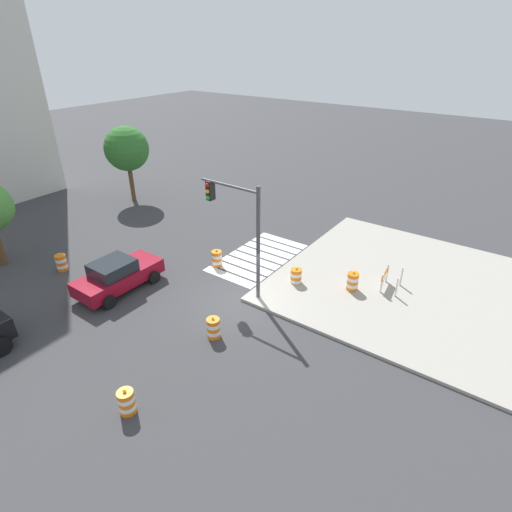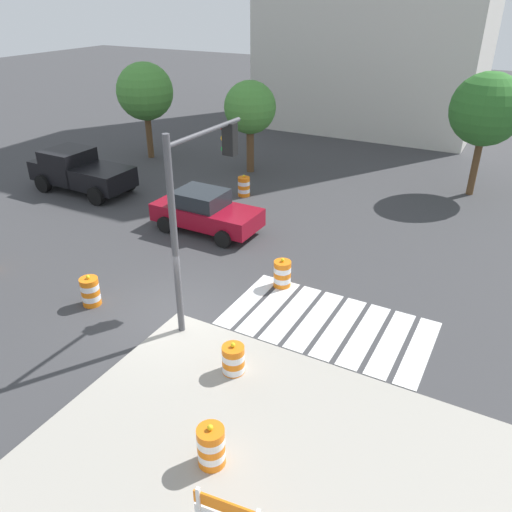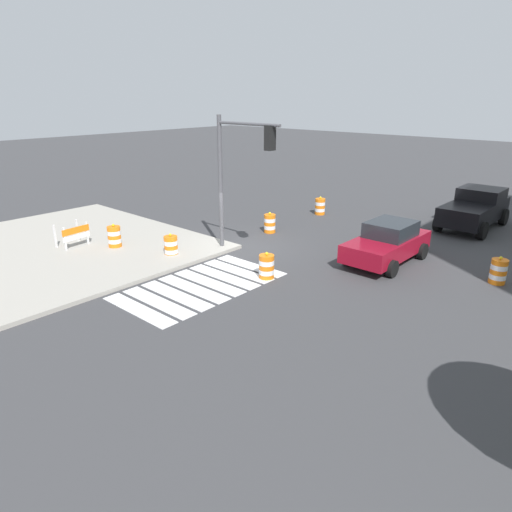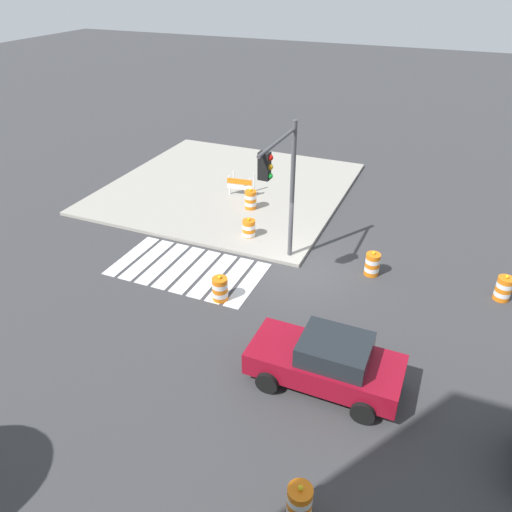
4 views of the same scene
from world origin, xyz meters
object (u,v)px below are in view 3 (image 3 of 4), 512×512
Objects in this scene: traffic_barrel_crosswalk_end at (171,247)px; traffic_barrel_on_sidewalk at (114,236)px; traffic_barrel_near_corner at (498,271)px; traffic_light_pole at (240,161)px; traffic_barrel_far_curb at (267,267)px; sports_car at (387,242)px; pickup_truck at (476,208)px; construction_barricade at (74,234)px; traffic_barrel_median_far at (270,223)px; traffic_barrel_median_near at (320,206)px.

traffic_barrel_on_sidewalk is (1.03, -2.57, 0.15)m from traffic_barrel_crosswalk_end.
traffic_barrel_near_corner is 0.19× the size of traffic_light_pole.
traffic_barrel_crosswalk_end and traffic_barrel_far_curb have the same top height.
sports_car is at bearing -82.05° from traffic_barrel_near_corner.
pickup_truck is 3.92× the size of construction_barricade.
construction_barricade reaches higher than traffic_barrel_crosswalk_end.
traffic_barrel_median_far is 1.00× the size of traffic_barrel_on_sidewalk.
construction_barricade is (7.66, -4.62, 0.27)m from traffic_barrel_median_far.
traffic_barrel_median_far is at bearing -42.68° from pickup_truck.
traffic_barrel_near_corner and traffic_barrel_far_curb have the same top height.
pickup_truck is 5.06× the size of traffic_barrel_median_far.
traffic_barrel_far_curb is (4.58, -2.45, -0.36)m from sports_car.
traffic_light_pole reaches higher than construction_barricade.
traffic_barrel_crosswalk_end is at bearing -79.32° from traffic_barrel_far_curb.
traffic_barrel_median_near is (-10.12, 0.53, 0.00)m from traffic_barrel_crosswalk_end.
traffic_barrel_median_far is at bearing -87.23° from traffic_barrel_near_corner.
pickup_truck reaches higher than traffic_barrel_on_sidewalk.
construction_barricade is (12.29, -4.43, 0.27)m from traffic_barrel_median_near.
traffic_barrel_median_far is at bearing 172.46° from traffic_barrel_crosswalk_end.
traffic_barrel_median_near is 4.63m from traffic_barrel_median_far.
traffic_barrel_on_sidewalk reaches higher than traffic_barrel_median_far.
traffic_barrel_crosswalk_end is 1.00× the size of traffic_barrel_far_curb.
traffic_barrel_median_far is at bearing 148.89° from construction_barricade.
traffic_light_pole is (-2.16, 1.94, 3.46)m from traffic_barrel_crosswalk_end.
traffic_barrel_near_corner is 11.22m from traffic_barrel_median_near.
pickup_truck is 5.06× the size of traffic_barrel_far_curb.
construction_barricade is (1.14, -1.33, 0.12)m from traffic_barrel_on_sidewalk.
pickup_truck is at bearing 143.82° from traffic_barrel_on_sidewalk.
pickup_truck is 17.66m from traffic_barrel_on_sidewalk.
traffic_light_pole is at bearing 10.05° from traffic_barrel_median_near.
traffic_barrel_crosswalk_end is at bearing -42.00° from traffic_light_pole.
pickup_truck is at bearing 137.32° from traffic_barrel_median_far.
pickup_truck is at bearing 173.26° from sports_car.
construction_barricade is at bearing -70.23° from traffic_barrel_far_curb.
traffic_barrel_far_curb is at bearing -28.13° from sports_car.
traffic_barrel_on_sidewalk is at bearing 130.56° from construction_barricade.
traffic_barrel_median_near is 0.19× the size of traffic_light_pole.
traffic_barrel_median_near is 1.00× the size of traffic_barrel_far_curb.
traffic_barrel_crosswalk_end is at bearing -3.01° from traffic_barrel_median_near.
pickup_truck reaches higher than traffic_barrel_crosswalk_end.
pickup_truck is 7.89m from traffic_barrel_near_corner.
construction_barricade reaches higher than traffic_barrel_near_corner.
pickup_truck reaches higher than traffic_barrel_median_far.
traffic_barrel_crosswalk_end is (5.43, -6.93, -0.36)m from sports_car.
traffic_light_pole is (11.07, -5.91, 2.94)m from pickup_truck.
traffic_barrel_median_near is at bearing -67.03° from pickup_truck.
traffic_barrel_near_corner is at bearing 118.76° from construction_barricade.
construction_barricade is 0.24× the size of traffic_light_pole.
traffic_light_pole reaches higher than traffic_barrel_median_near.
traffic_barrel_near_corner is at bearing 68.40° from traffic_barrel_median_near.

